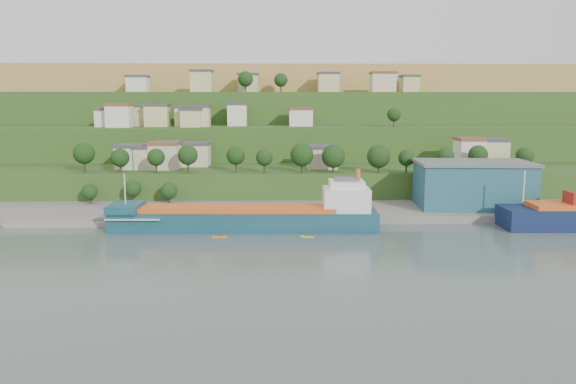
{
  "coord_description": "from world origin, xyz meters",
  "views": [
    {
      "loc": [
        -7.61,
        -124.83,
        30.94
      ],
      "look_at": [
        -3.96,
        15.0,
        8.53
      ],
      "focal_mm": 35.0,
      "sensor_mm": 36.0,
      "label": 1
    }
  ],
  "objects_px": {
    "cargo_ship_near": "(253,219)",
    "warehouse": "(473,184)",
    "kayak_orange": "(219,236)",
    "caravan": "(119,210)"
  },
  "relations": [
    {
      "from": "caravan",
      "to": "kayak_orange",
      "type": "xyz_separation_m",
      "value": [
        28.5,
        -20.62,
        -2.29
      ]
    },
    {
      "from": "kayak_orange",
      "to": "caravan",
      "type": "bearing_deg",
      "value": 144.13
    },
    {
      "from": "warehouse",
      "to": "kayak_orange",
      "type": "relative_size",
      "value": 9.34
    },
    {
      "from": "cargo_ship_near",
      "to": "warehouse",
      "type": "distance_m",
      "value": 63.4
    },
    {
      "from": "cargo_ship_near",
      "to": "kayak_orange",
      "type": "distance_m",
      "value": 11.49
    },
    {
      "from": "warehouse",
      "to": "caravan",
      "type": "distance_m",
      "value": 96.93
    },
    {
      "from": "warehouse",
      "to": "cargo_ship_near",
      "type": "bearing_deg",
      "value": -159.83
    },
    {
      "from": "kayak_orange",
      "to": "warehouse",
      "type": "bearing_deg",
      "value": 20.98
    },
    {
      "from": "warehouse",
      "to": "caravan",
      "type": "relative_size",
      "value": 5.61
    },
    {
      "from": "cargo_ship_near",
      "to": "warehouse",
      "type": "bearing_deg",
      "value": 18.03
    }
  ]
}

